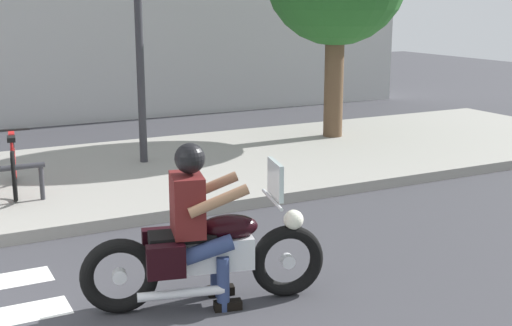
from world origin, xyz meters
name	(u,v)px	position (x,y,z in m)	size (l,w,h in m)	color
motorcycle	(207,254)	(2.48, 0.25, 0.47)	(2.12, 0.84, 1.26)	black
rider	(197,214)	(2.40, 0.27, 0.84)	(0.71, 0.64, 1.45)	#591919
bicycle_6	(14,165)	(1.47, 4.30, 0.50)	(0.48, 1.65, 0.78)	black
street_lamp	(138,2)	(3.52, 5.17, 2.59)	(0.28, 0.28, 4.27)	#2D2D33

